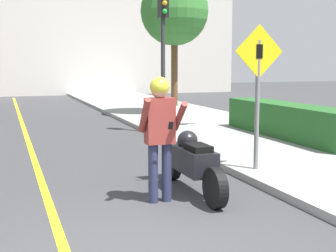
# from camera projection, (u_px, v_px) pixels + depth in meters

# --- Properties ---
(sidewalk_curb) EXTENTS (4.40, 44.00, 0.12)m
(sidewalk_curb) POSITION_uv_depth(u_px,v_px,m) (303.00, 154.00, 9.89)
(sidewalk_curb) COLOR gray
(sidewalk_curb) RESTS_ON ground
(road_center_line) EXTENTS (0.12, 36.00, 0.01)m
(road_center_line) POSITION_uv_depth(u_px,v_px,m) (33.00, 156.00, 9.99)
(road_center_line) COLOR yellow
(road_center_line) RESTS_ON ground
(building_backdrop) EXTENTS (28.00, 1.20, 9.62)m
(building_backdrop) POSITION_uv_depth(u_px,v_px,m) (20.00, 16.00, 28.25)
(building_backdrop) COLOR beige
(building_backdrop) RESTS_ON ground
(motorcycle) EXTENTS (0.62, 2.29, 1.27)m
(motorcycle) POSITION_uv_depth(u_px,v_px,m) (191.00, 161.00, 7.11)
(motorcycle) COLOR black
(motorcycle) RESTS_ON ground
(person_biker) EXTENTS (0.59, 0.48, 1.78)m
(person_biker) POSITION_uv_depth(u_px,v_px,m) (160.00, 126.00, 6.51)
(person_biker) COLOR #282D4C
(person_biker) RESTS_ON ground
(crossing_sign) EXTENTS (0.91, 0.08, 2.49)m
(crossing_sign) POSITION_uv_depth(u_px,v_px,m) (258.00, 83.00, 8.00)
(crossing_sign) COLOR slate
(crossing_sign) RESTS_ON sidewalk_curb
(traffic_light) EXTENTS (0.26, 0.30, 3.84)m
(traffic_light) POSITION_uv_depth(u_px,v_px,m) (163.00, 33.00, 12.83)
(traffic_light) COLOR #2D2D30
(traffic_light) RESTS_ON sidewalk_curb
(hedge_row) EXTENTS (0.90, 4.79, 0.83)m
(hedge_row) POSITION_uv_depth(u_px,v_px,m) (288.00, 120.00, 11.75)
(hedge_row) COLOR #235623
(hedge_row) RESTS_ON sidewalk_curb
(street_tree) EXTENTS (2.45, 2.45, 4.93)m
(street_tree) POSITION_uv_depth(u_px,v_px,m) (174.00, 12.00, 16.82)
(street_tree) COLOR brown
(street_tree) RESTS_ON sidewalk_curb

